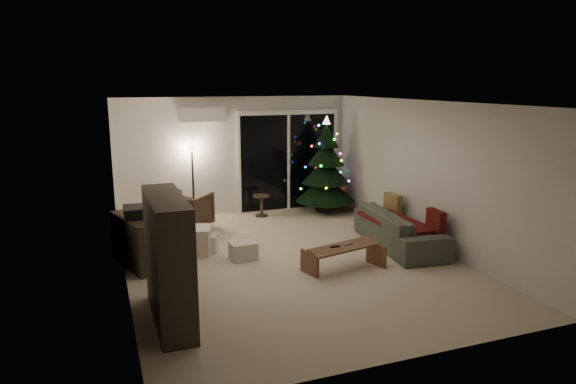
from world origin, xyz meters
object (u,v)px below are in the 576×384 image
(media_cabinet, at_px, (139,241))
(christmas_tree, at_px, (326,164))
(coffee_table, at_px, (344,258))
(armchair, at_px, (188,211))
(bookshelf, at_px, (152,261))
(sofa, at_px, (400,229))

(media_cabinet, bearing_deg, christmas_tree, 10.38)
(media_cabinet, distance_m, coffee_table, 3.17)
(armchair, height_order, christmas_tree, christmas_tree)
(bookshelf, height_order, christmas_tree, christmas_tree)
(armchair, xyz_separation_m, coffee_table, (1.84, -3.01, -0.17))
(bookshelf, relative_size, coffee_table, 1.29)
(armchair, xyz_separation_m, sofa, (3.26, -2.32, -0.05))
(coffee_table, xyz_separation_m, christmas_tree, (1.24, 3.38, 0.86))
(media_cabinet, relative_size, sofa, 0.57)
(bookshelf, xyz_separation_m, coffee_table, (2.88, 0.79, -0.58))
(bookshelf, distance_m, armchair, 3.96)
(media_cabinet, relative_size, christmas_tree, 0.59)
(sofa, bearing_deg, bookshelf, 115.70)
(armchair, bearing_deg, christmas_tree, -134.03)
(christmas_tree, bearing_deg, bookshelf, -134.66)
(coffee_table, bearing_deg, sofa, 12.09)
(christmas_tree, bearing_deg, armchair, -173.17)
(bookshelf, distance_m, sofa, 4.57)
(bookshelf, height_order, sofa, bookshelf)
(media_cabinet, relative_size, armchair, 1.56)
(armchair, bearing_deg, coffee_table, 160.57)
(coffee_table, height_order, christmas_tree, christmas_tree)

